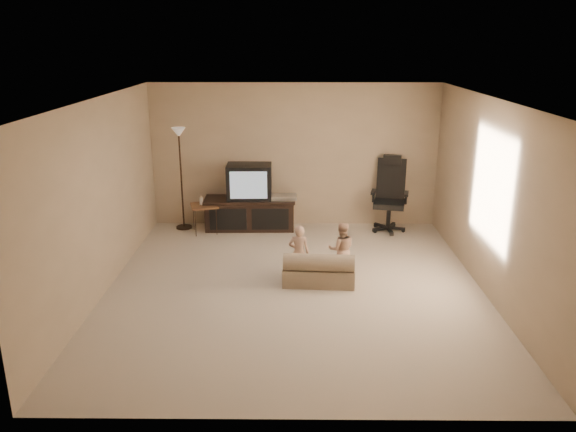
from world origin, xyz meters
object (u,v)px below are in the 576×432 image
side_table (204,206)px  floor_lamp (180,156)px  child_sofa (319,270)px  toddler_right (341,249)px  office_chair (389,204)px  toddler_left (299,253)px  tv_stand (250,202)px

side_table → floor_lamp: size_ratio=0.37×
child_sofa → toddler_right: 0.48m
office_chair → child_sofa: (-1.32, -2.30, -0.27)m
office_chair → toddler_right: 2.24m
toddler_left → toddler_right: 0.62m
child_sofa → toddler_right: (0.33, 0.30, 0.20)m
toddler_left → office_chair: bearing=-121.6°
tv_stand → toddler_right: 2.51m
tv_stand → toddler_left: bearing=-70.7°
child_sofa → toddler_right: bearing=46.2°
child_sofa → toddler_left: (-0.27, 0.12, 0.21)m
floor_lamp → child_sofa: bearing=-45.7°
office_chair → toddler_right: office_chair is taller
floor_lamp → toddler_left: 3.13m
child_sofa → office_chair: bearing=64.0°
office_chair → side_table: (-3.20, -0.18, 0.01)m
side_table → floor_lamp: floor_lamp is taller
tv_stand → child_sofa: size_ratio=1.62×
tv_stand → floor_lamp: (-1.18, -0.02, 0.82)m
side_table → toddler_right: 2.86m
tv_stand → office_chair: (2.42, -0.06, -0.01)m
tv_stand → floor_lamp: 1.44m
floor_lamp → tv_stand: bearing=0.8°
office_chair → child_sofa: 2.66m
tv_stand → side_table: (-0.77, -0.24, -0.00)m
side_table → toddler_left: toddler_left is taller
toddler_right → office_chair: bearing=-117.9°
tv_stand → side_table: bearing=-164.1°
floor_lamp → child_sofa: floor_lamp is taller
office_chair → toddler_right: bearing=-103.6°
office_chair → tv_stand: bearing=-168.6°
side_table → tv_stand: bearing=17.1°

